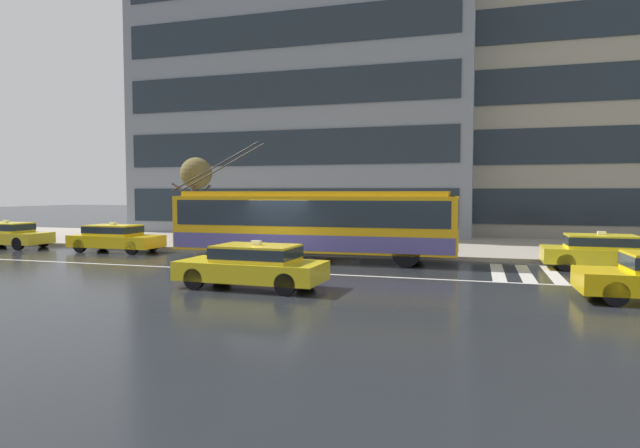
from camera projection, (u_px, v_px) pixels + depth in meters
ground_plane at (268, 267)px, 20.00m from camera, size 160.00×160.00×0.00m
sidewalk_slab at (331, 243)px, 28.61m from camera, size 80.00×10.00×0.14m
crosswalk_stripe_edge_near at (498, 272)px, 18.60m from camera, size 0.44×4.40×0.01m
crosswalk_stripe_inner_a at (525, 273)px, 18.35m from camera, size 0.44×4.40×0.01m
crosswalk_stripe_center at (553, 274)px, 18.09m from camera, size 0.44×4.40×0.01m
crosswalk_stripe_inner_b at (582, 275)px, 17.83m from camera, size 0.44×4.40×0.01m
crosswalk_stripe_edge_far at (612, 277)px, 17.58m from camera, size 0.44×4.40×0.01m
lane_centre_line at (255, 271)px, 18.85m from camera, size 72.00×0.14×0.01m
trolleybus at (314, 222)px, 21.90m from camera, size 12.20×2.77×4.89m
taxi_ahead_of_bus at (604, 250)px, 19.13m from camera, size 4.36×1.85×1.39m
taxi_queued_behind_bus at (115, 237)px, 24.95m from camera, size 4.34×1.78×1.39m
taxi_far_behind at (8, 234)px, 26.82m from camera, size 4.24×1.78×1.39m
taxi_oncoming_near at (253, 264)px, 15.53m from camera, size 4.36×1.95×1.39m
bus_shelter at (320, 207)px, 25.49m from camera, size 3.82×1.85×2.59m
pedestrian_at_shelter at (331, 216)px, 25.78m from camera, size 0.92×0.92×1.96m
pedestrian_approaching_curb at (408, 215)px, 23.37m from camera, size 1.39×1.39×2.04m
pedestrian_walking_past at (317, 216)px, 24.89m from camera, size 1.23×1.23×1.98m
street_tree_bare at (196, 176)px, 27.01m from camera, size 2.20×1.61×4.43m
office_tower_corner_left at (314, 55)px, 38.37m from camera, size 22.78×13.51×25.42m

